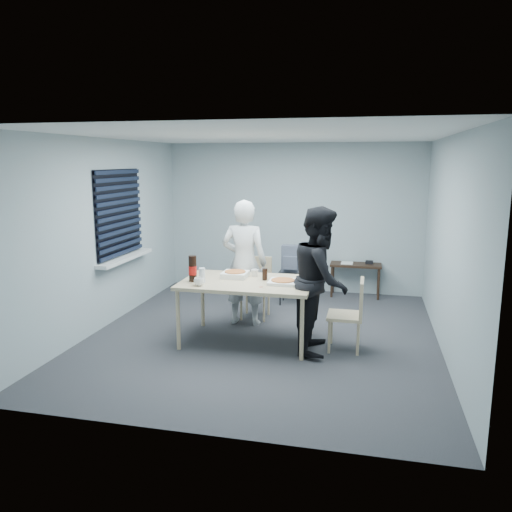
% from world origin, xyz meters
% --- Properties ---
extents(room, '(5.00, 5.00, 5.00)m').
position_xyz_m(room, '(-2.20, 0.40, 1.44)').
color(room, '#2D2C31').
rests_on(room, ground).
extents(dining_table, '(1.64, 1.04, 0.80)m').
position_xyz_m(dining_table, '(-0.15, -0.24, 0.74)').
color(dining_table, tan).
rests_on(dining_table, ground).
extents(chair_far, '(0.42, 0.42, 0.89)m').
position_xyz_m(chair_far, '(-0.28, 0.83, 0.51)').
color(chair_far, tan).
rests_on(chair_far, ground).
extents(chair_right, '(0.42, 0.42, 0.89)m').
position_xyz_m(chair_right, '(1.16, -0.25, 0.51)').
color(chair_right, tan).
rests_on(chair_right, ground).
extents(person_white, '(0.65, 0.42, 1.77)m').
position_xyz_m(person_white, '(-0.37, 0.46, 0.89)').
color(person_white, silver).
rests_on(person_white, ground).
extents(person_black, '(0.47, 0.86, 1.77)m').
position_xyz_m(person_black, '(0.77, -0.32, 0.89)').
color(person_black, black).
rests_on(person_black, ground).
extents(side_table, '(0.85, 0.38, 0.57)m').
position_xyz_m(side_table, '(1.12, 2.28, 0.49)').
color(side_table, black).
rests_on(side_table, ground).
extents(stool, '(0.38, 0.38, 0.53)m').
position_xyz_m(stool, '(0.12, 1.60, 0.42)').
color(stool, black).
rests_on(stool, ground).
extents(backpack, '(0.31, 0.23, 0.43)m').
position_xyz_m(backpack, '(0.12, 1.59, 0.74)').
color(backpack, slate).
rests_on(backpack, stool).
extents(pizza_box_a, '(0.32, 0.32, 0.08)m').
position_xyz_m(pizza_box_a, '(-0.36, -0.07, 0.84)').
color(pizza_box_a, white).
rests_on(pizza_box_a, dining_table).
extents(pizza_box_b, '(0.34, 0.34, 0.05)m').
position_xyz_m(pizza_box_b, '(0.31, -0.27, 0.82)').
color(pizza_box_b, white).
rests_on(pizza_box_b, dining_table).
extents(mug_a, '(0.17, 0.17, 0.10)m').
position_xyz_m(mug_a, '(-0.67, -0.60, 0.85)').
color(mug_a, white).
rests_on(mug_a, dining_table).
extents(mug_b, '(0.10, 0.10, 0.09)m').
position_xyz_m(mug_b, '(-0.12, 0.03, 0.85)').
color(mug_b, white).
rests_on(mug_b, dining_table).
extents(cola_glass, '(0.07, 0.07, 0.15)m').
position_xyz_m(cola_glass, '(0.05, -0.14, 0.87)').
color(cola_glass, black).
rests_on(cola_glass, dining_table).
extents(soda_bottle, '(0.10, 0.10, 0.33)m').
position_xyz_m(soda_bottle, '(-0.82, -0.41, 0.96)').
color(soda_bottle, black).
rests_on(soda_bottle, dining_table).
extents(plastic_cups, '(0.10, 0.10, 0.19)m').
position_xyz_m(plastic_cups, '(-0.68, -0.46, 0.89)').
color(plastic_cups, silver).
rests_on(plastic_cups, dining_table).
extents(rubber_band, '(0.07, 0.07, 0.00)m').
position_xyz_m(rubber_band, '(0.08, -0.50, 0.80)').
color(rubber_band, red).
rests_on(rubber_band, dining_table).
extents(papers, '(0.29, 0.32, 0.00)m').
position_xyz_m(papers, '(0.97, 2.31, 0.57)').
color(papers, white).
rests_on(papers, side_table).
extents(black_box, '(0.15, 0.13, 0.05)m').
position_xyz_m(black_box, '(1.34, 2.32, 0.60)').
color(black_box, black).
rests_on(black_box, side_table).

